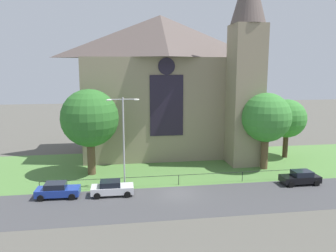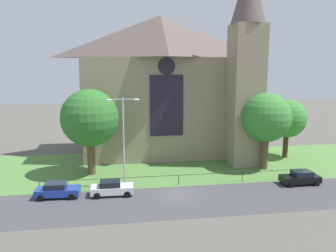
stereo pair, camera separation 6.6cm
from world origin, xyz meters
name	(u,v)px [view 1 (the left image)]	position (x,y,z in m)	size (l,w,h in m)	color
ground	(164,166)	(0.00, 10.00, 0.00)	(160.00, 160.00, 0.00)	#56544C
road_asphalt	(181,201)	(0.00, -2.00, 0.00)	(120.00, 8.00, 0.01)	#424244
grass_verge	(166,170)	(0.00, 8.00, 0.00)	(120.00, 20.00, 0.01)	#517F3D
church_building	(166,84)	(1.33, 16.86, 10.27)	(23.20, 16.20, 26.00)	gray
iron_railing	(179,176)	(0.56, 2.50, 0.97)	(29.19, 0.07, 1.13)	black
tree_right_far	(287,119)	(17.67, 11.58, 5.55)	(5.36, 5.36, 8.28)	#423021
tree_left_near	(90,118)	(-9.08, 7.83, 6.78)	(6.78, 6.78, 10.23)	brown
tree_right_near	(266,118)	(12.36, 6.82, 6.50)	(6.10, 6.10, 9.62)	brown
streetlamp_near	(124,133)	(-5.30, 2.40, 6.02)	(3.37, 0.26, 9.68)	#B2B2B7
parked_car_blue	(57,190)	(-11.93, 0.77, 0.74)	(4.27, 2.15, 1.51)	#1E3899
parked_car_white	(112,188)	(-6.62, 0.56, 0.74)	(4.23, 2.07, 1.51)	silver
parked_car_black	(300,178)	(13.84, 0.72, 0.74)	(4.20, 2.02, 1.51)	black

